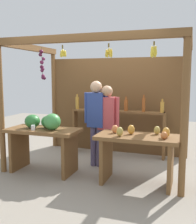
# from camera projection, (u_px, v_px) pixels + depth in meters

# --- Properties ---
(ground_plane) EXTENTS (12.00, 12.00, 0.00)m
(ground_plane) POSITION_uv_depth(u_px,v_px,m) (101.00, 164.00, 5.42)
(ground_plane) COLOR gray
(ground_plane) RESTS_ON ground
(market_stall) EXTENTS (3.26, 2.09, 2.40)m
(market_stall) POSITION_uv_depth(u_px,v_px,m) (108.00, 93.00, 5.67)
(market_stall) COLOR brown
(market_stall) RESTS_ON ground
(fruit_counter_left) EXTENTS (1.32, 0.64, 1.10)m
(fruit_counter_left) POSITION_uv_depth(u_px,v_px,m) (44.00, 134.00, 4.91)
(fruit_counter_left) COLOR brown
(fruit_counter_left) RESTS_ON ground
(fruit_counter_right) EXTENTS (1.32, 0.64, 0.96)m
(fruit_counter_right) POSITION_uv_depth(u_px,v_px,m) (138.00, 148.00, 4.36)
(fruit_counter_right) COLOR brown
(fruit_counter_right) RESTS_ON ground
(bottle_shelf_unit) EXTENTS (2.09, 0.22, 1.36)m
(bottle_shelf_unit) POSITION_uv_depth(u_px,v_px,m) (117.00, 119.00, 5.97)
(bottle_shelf_unit) COLOR brown
(bottle_shelf_unit) RESTS_ON ground
(vendor_man) EXTENTS (0.48, 0.22, 1.66)m
(vendor_man) POSITION_uv_depth(u_px,v_px,m) (96.00, 115.00, 5.20)
(vendor_man) COLOR #554C72
(vendor_man) RESTS_ON ground
(vendor_woman) EXTENTS (0.48, 0.21, 1.57)m
(vendor_woman) POSITION_uv_depth(u_px,v_px,m) (107.00, 119.00, 5.16)
(vendor_woman) COLOR #513B61
(vendor_woman) RESTS_ON ground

